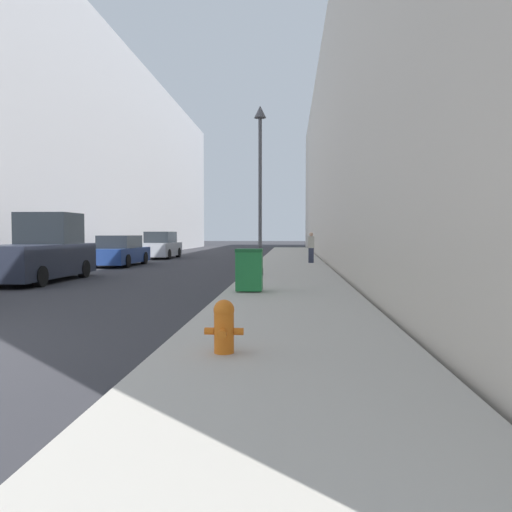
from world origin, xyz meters
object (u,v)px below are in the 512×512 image
(lamppost, at_px, (260,166))
(pedestrian_on_sidewalk, at_px, (311,247))
(pickup_truck, at_px, (40,253))
(parked_sedan_far, at_px, (161,246))
(fire_hydrant, at_px, (224,325))
(parked_sedan_near, at_px, (120,252))
(trash_bin, at_px, (249,270))

(lamppost, height_order, pedestrian_on_sidewalk, lamppost)
(pickup_truck, relative_size, parked_sedan_far, 1.13)
(lamppost, xyz_separation_m, parked_sedan_far, (-7.38, 14.35, -3.22))
(fire_hydrant, bearing_deg, parked_sedan_near, 112.84)
(trash_bin, relative_size, pickup_truck, 0.21)
(fire_hydrant, distance_m, parked_sedan_far, 27.02)
(parked_sedan_near, height_order, pedestrian_on_sidewalk, pedestrian_on_sidewalk)
(trash_bin, xyz_separation_m, pedestrian_on_sidewalk, (2.10, 12.63, 0.21))
(fire_hydrant, distance_m, parked_sedan_near, 19.81)
(parked_sedan_far, xyz_separation_m, pedestrian_on_sidewalk, (9.50, -6.69, 0.12))
(pickup_truck, height_order, parked_sedan_near, pickup_truck)
(pedestrian_on_sidewalk, bearing_deg, trash_bin, -99.43)
(fire_hydrant, bearing_deg, pedestrian_on_sidewalk, 84.44)
(lamppost, height_order, parked_sedan_near, lamppost)
(pedestrian_on_sidewalk, bearing_deg, parked_sedan_far, 144.84)
(parked_sedan_near, height_order, parked_sedan_far, parked_sedan_far)
(lamppost, xyz_separation_m, parked_sedan_near, (-7.44, 6.70, -3.31))
(trash_bin, relative_size, parked_sedan_near, 0.23)
(pickup_truck, xyz_separation_m, pedestrian_on_sidewalk, (9.54, 8.99, -0.04))
(parked_sedan_near, bearing_deg, pickup_truck, -89.82)
(trash_bin, bearing_deg, pickup_truck, 153.89)
(fire_hydrant, distance_m, trash_bin, 6.59)
(fire_hydrant, height_order, trash_bin, trash_bin)
(lamppost, relative_size, parked_sedan_far, 1.30)
(lamppost, height_order, pickup_truck, lamppost)
(lamppost, bearing_deg, parked_sedan_near, 138.00)
(fire_hydrant, height_order, pedestrian_on_sidewalk, pedestrian_on_sidewalk)
(fire_hydrant, relative_size, pickup_truck, 0.13)
(parked_sedan_near, bearing_deg, parked_sedan_far, 89.55)
(fire_hydrant, distance_m, pickup_truck, 12.79)
(trash_bin, distance_m, parked_sedan_far, 20.70)
(fire_hydrant, xyz_separation_m, pedestrian_on_sidewalk, (1.87, 19.22, 0.43))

